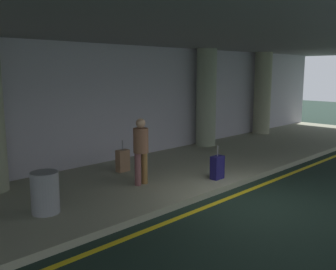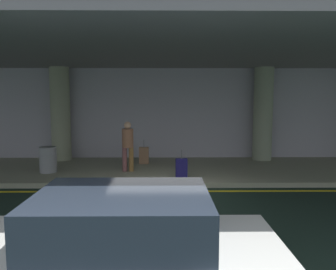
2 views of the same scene
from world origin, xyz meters
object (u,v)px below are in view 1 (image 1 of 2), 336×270
at_px(traveler_with_luggage, 141,147).
at_px(suitcase_upright_secondary, 217,167).
at_px(support_column_center, 262,93).
at_px(support_column_left_mid, 206,98).
at_px(suitcase_upright_primary, 123,161).
at_px(trash_bin_steel, 45,193).

relative_size(traveler_with_luggage, suitcase_upright_secondary, 1.87).
bearing_deg(support_column_center, suitcase_upright_secondary, -156.64).
xyz_separation_m(support_column_left_mid, suitcase_upright_secondary, (-3.39, -3.19, -1.51)).
bearing_deg(suitcase_upright_primary, traveler_with_luggage, -103.68).
height_order(suitcase_upright_secondary, trash_bin_steel, suitcase_upright_secondary).
relative_size(support_column_center, trash_bin_steel, 4.29).
bearing_deg(suitcase_upright_secondary, support_column_center, 43.64).
bearing_deg(trash_bin_steel, support_column_left_mid, 16.10).
bearing_deg(trash_bin_steel, suitcase_upright_primary, 24.83).
bearing_deg(suitcase_upright_primary, support_column_left_mid, 15.14).
relative_size(traveler_with_luggage, trash_bin_steel, 1.98).
height_order(traveler_with_luggage, suitcase_upright_primary, traveler_with_luggage).
xyz_separation_m(support_column_center, suitcase_upright_primary, (-8.68, -0.81, -1.51)).
height_order(support_column_left_mid, support_column_center, same).
bearing_deg(traveler_with_luggage, support_column_left_mid, -90.20).
relative_size(traveler_with_luggage, suitcase_upright_primary, 1.87).
xyz_separation_m(suitcase_upright_primary, suitcase_upright_secondary, (1.29, -2.38, 0.00)).
relative_size(suitcase_upright_primary, trash_bin_steel, 1.06).
height_order(traveler_with_luggage, trash_bin_steel, traveler_with_luggage).
height_order(support_column_left_mid, traveler_with_luggage, support_column_left_mid).
xyz_separation_m(suitcase_upright_secondary, trash_bin_steel, (-4.40, 0.94, 0.11)).
distance_m(suitcase_upright_primary, trash_bin_steel, 3.42).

